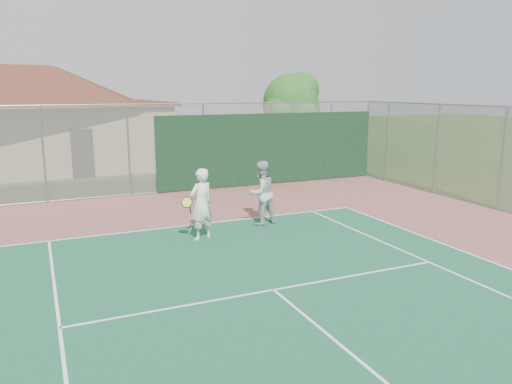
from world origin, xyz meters
The scene contains 6 objects.
back_fence centered at (2.11, 16.98, 1.67)m, with size 20.08×0.11×3.53m.
side_fence_right centered at (10.00, 12.50, 1.75)m, with size 0.08×9.00×3.50m.
clubhouse centered at (-4.45, 26.19, 3.14)m, with size 14.58×9.95×6.18m.
tree centered at (8.61, 21.90, 3.25)m, with size 3.54×3.36×4.94m.
player_white_front centered at (-0.26, 10.37, 0.99)m, with size 1.09×0.78×1.97m.
player_grey_back centered at (1.87, 11.14, 0.97)m, with size 1.10×0.95×1.94m.
Camera 1 is at (-4.24, -2.25, 4.08)m, focal length 35.00 mm.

